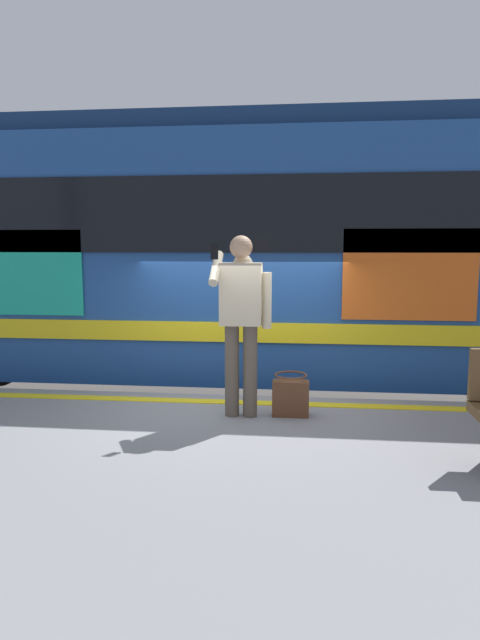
{
  "coord_description": "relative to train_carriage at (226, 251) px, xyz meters",
  "views": [
    {
      "loc": [
        -0.68,
        6.0,
        2.68
      ],
      "look_at": [
        -0.06,
        0.3,
        1.91
      ],
      "focal_mm": 30.77,
      "sensor_mm": 36.0,
      "label": 1
    }
  ],
  "objects": [
    {
      "name": "safety_line",
      "position": [
        -0.4,
        2.3,
        -1.6
      ],
      "size": [
        17.6,
        0.16,
        0.01
      ],
      "primitive_type": "cube",
      "color": "yellow",
      "rests_on": "platform"
    },
    {
      "name": "track_rail_far",
      "position": [
        -0.4,
        -0.72,
        -2.53
      ],
      "size": [
        23.35,
        0.08,
        0.16
      ],
      "primitive_type": "cube",
      "color": "slate",
      "rests_on": "ground"
    },
    {
      "name": "ground_plane",
      "position": [
        -0.4,
        2.0,
        -2.61
      ],
      "size": [
        26.94,
        26.94,
        0.0
      ],
      "primitive_type": "plane",
      "color": "#4C4742"
    },
    {
      "name": "train_carriage",
      "position": [
        0.0,
        0.0,
        0.0
      ],
      "size": [
        13.34,
        3.05,
        4.15
      ],
      "color": "#1E478C",
      "rests_on": "ground"
    },
    {
      "name": "track_rail_near",
      "position": [
        -0.4,
        0.71,
        -2.53
      ],
      "size": [
        23.35,
        0.08,
        0.16
      ],
      "primitive_type": "cube",
      "color": "slate",
      "rests_on": "ground"
    },
    {
      "name": "platform",
      "position": [
        -0.4,
        4.16,
        -2.11
      ],
      "size": [
        17.96,
        4.31,
        1.01
      ],
      "primitive_type": "cube",
      "color": "gray",
      "rests_on": "ground"
    },
    {
      "name": "passenger",
      "position": [
        -0.52,
        2.75,
        -0.55
      ],
      "size": [
        0.57,
        0.55,
        1.78
      ],
      "color": "brown",
      "rests_on": "platform"
    },
    {
      "name": "handbag",
      "position": [
        -1.01,
        2.7,
        -1.41
      ],
      "size": [
        0.36,
        0.33,
        0.42
      ],
      "color": "#59331E",
      "rests_on": "platform"
    }
  ]
}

